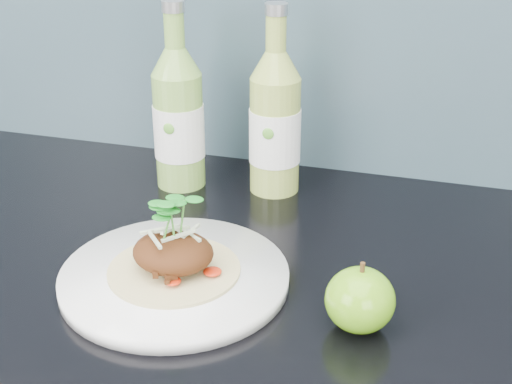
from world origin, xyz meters
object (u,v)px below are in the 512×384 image
cider_bottle_right (275,123)px  cider_bottle_left (179,119)px  dinner_plate (175,277)px  green_apple (360,300)px

cider_bottle_right → cider_bottle_left: bearing=-179.4°
dinner_plate → green_apple: size_ratio=4.12×
dinner_plate → cider_bottle_left: size_ratio=1.29×
dinner_plate → green_apple: 0.22m
dinner_plate → cider_bottle_right: (0.04, 0.28, 0.09)m
green_apple → cider_bottle_left: 0.42m
dinner_plate → cider_bottle_left: 0.29m
dinner_plate → green_apple: (0.22, -0.02, 0.03)m
dinner_plate → green_apple: bearing=-6.4°
dinner_plate → cider_bottle_right: 0.30m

